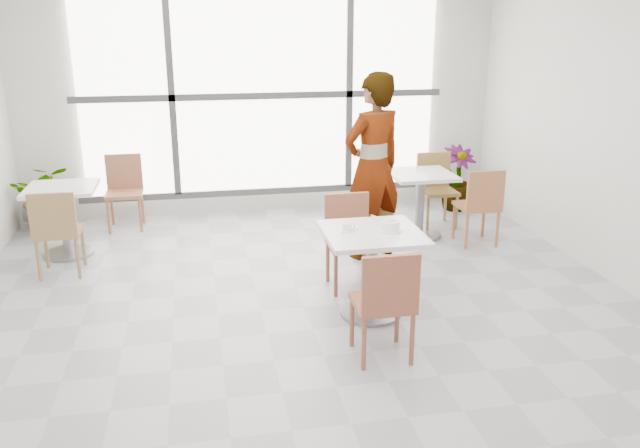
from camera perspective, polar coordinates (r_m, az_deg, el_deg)
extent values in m
plane|color=#9E9EA5|center=(5.37, -0.62, -9.25)|extent=(7.00, 7.00, 0.00)
plane|color=silver|center=(8.30, -5.11, 11.20)|extent=(6.00, 0.00, 6.00)
plane|color=silver|center=(1.75, 21.28, -15.95)|extent=(6.00, 0.00, 6.00)
cube|color=white|center=(8.25, -5.07, 11.16)|extent=(4.40, 0.04, 2.40)
cube|color=#3F3F42|center=(8.22, -5.04, 11.13)|extent=(4.60, 0.05, 0.08)
cube|color=#3F3F42|center=(8.17, -12.87, 10.73)|extent=(0.08, 0.05, 2.40)
cube|color=#3F3F42|center=(8.40, 2.58, 11.33)|extent=(0.08, 0.05, 2.40)
cube|color=#3F3F42|center=(8.44, -4.82, 2.88)|extent=(4.60, 0.05, 0.08)
cube|color=white|center=(5.37, 4.63, -0.85)|extent=(0.80, 0.80, 0.04)
cylinder|color=slate|center=(5.50, 4.53, -4.56)|extent=(0.10, 0.10, 0.71)
cylinder|color=slate|center=(5.64, 4.44, -7.76)|extent=(0.52, 0.52, 0.03)
cube|color=#96503A|center=(4.83, 5.47, -6.90)|extent=(0.42, 0.42, 0.04)
cube|color=#96503A|center=(4.57, 6.22, -5.24)|extent=(0.42, 0.04, 0.42)
cylinder|color=#96503A|center=(5.13, 6.77, -8.18)|extent=(0.04, 0.04, 0.41)
cylinder|color=#96503A|center=(4.83, 8.08, -10.00)|extent=(0.04, 0.04, 0.41)
cylinder|color=#96503A|center=(5.04, 2.82, -8.57)|extent=(0.04, 0.04, 0.41)
cylinder|color=#96503A|center=(4.73, 3.88, -10.46)|extent=(0.04, 0.04, 0.41)
cube|color=#94543B|center=(6.01, 2.72, -1.79)|extent=(0.42, 0.42, 0.04)
cube|color=#94543B|center=(6.11, 2.33, 0.83)|extent=(0.42, 0.04, 0.42)
cylinder|color=#94543B|center=(5.88, 1.39, -4.55)|extent=(0.04, 0.04, 0.41)
cylinder|color=#94543B|center=(6.21, 0.68, -3.31)|extent=(0.04, 0.04, 0.41)
cylinder|color=#94543B|center=(5.97, 4.78, -4.28)|extent=(0.04, 0.04, 0.41)
cylinder|color=#94543B|center=(6.29, 3.90, -3.08)|extent=(0.04, 0.04, 0.41)
cylinder|color=white|center=(5.40, 6.14, -0.49)|extent=(0.21, 0.21, 0.01)
cylinder|color=white|center=(5.39, 6.16, -0.08)|extent=(0.16, 0.16, 0.07)
torus|color=white|center=(5.38, 6.17, 0.24)|extent=(0.16, 0.16, 0.01)
cylinder|color=beige|center=(5.39, 6.16, -0.10)|extent=(0.14, 0.14, 0.05)
cylinder|color=#F7EC9F|center=(5.38, 6.55, 0.20)|extent=(0.03, 0.03, 0.02)
cylinder|color=beige|center=(5.40, 6.60, 0.31)|extent=(0.03, 0.03, 0.01)
cylinder|color=#F6E19E|center=(5.38, 6.16, 0.22)|extent=(0.03, 0.03, 0.02)
cylinder|color=#F2E69C|center=(5.36, 6.23, 0.19)|extent=(0.03, 0.03, 0.02)
cylinder|color=beige|center=(5.37, 6.50, 0.24)|extent=(0.03, 0.03, 0.02)
cylinder|color=beige|center=(5.40, 6.64, 0.35)|extent=(0.03, 0.03, 0.01)
cylinder|color=beige|center=(5.38, 6.18, 0.29)|extent=(0.03, 0.03, 0.02)
cylinder|color=beige|center=(5.36, 6.27, 0.15)|extent=(0.03, 0.03, 0.02)
cylinder|color=#F3EC9D|center=(5.41, 6.42, 0.37)|extent=(0.03, 0.03, 0.01)
cylinder|color=#F3E99D|center=(5.37, 6.16, 0.21)|extent=(0.03, 0.03, 0.02)
cylinder|color=#F6EA9F|center=(5.37, 6.50, 0.26)|extent=(0.03, 0.03, 0.02)
cylinder|color=beige|center=(5.36, 5.91, 0.22)|extent=(0.03, 0.03, 0.02)
cylinder|color=beige|center=(5.38, 6.25, 0.32)|extent=(0.03, 0.03, 0.02)
cylinder|color=white|center=(5.36, 2.38, -0.57)|extent=(0.13, 0.13, 0.01)
cylinder|color=white|center=(5.35, 2.38, -0.22)|extent=(0.08, 0.08, 0.06)
torus|color=white|center=(5.36, 2.83, -0.20)|extent=(0.05, 0.01, 0.05)
cylinder|color=black|center=(5.34, 2.39, 0.02)|extent=(0.07, 0.07, 0.00)
cube|color=silver|center=(5.35, 2.95, -0.53)|extent=(0.09, 0.05, 0.00)
sphere|color=silver|center=(5.37, 3.27, -0.45)|extent=(0.02, 0.02, 0.02)
imported|color=black|center=(6.71, 4.66, 4.99)|extent=(0.83, 0.70, 1.93)
cube|color=white|center=(7.28, -21.77, 2.91)|extent=(0.70, 0.70, 0.04)
cylinder|color=gray|center=(7.38, -21.44, 0.09)|extent=(0.10, 0.10, 0.71)
cylinder|color=gray|center=(7.48, -21.15, -2.39)|extent=(0.52, 0.52, 0.03)
cube|color=white|center=(7.45, 8.88, 4.29)|extent=(0.70, 0.70, 0.04)
cylinder|color=slate|center=(7.55, 8.74, 1.52)|extent=(0.10, 0.10, 0.71)
cylinder|color=slate|center=(7.65, 8.63, -0.93)|extent=(0.52, 0.52, 0.03)
cube|color=#987348|center=(6.84, -21.92, -0.64)|extent=(0.42, 0.42, 0.04)
cube|color=#987348|center=(6.60, -22.43, 0.75)|extent=(0.42, 0.04, 0.42)
cylinder|color=#987348|center=(7.04, -20.02, -1.84)|extent=(0.04, 0.04, 0.41)
cylinder|color=#987348|center=(6.71, -20.45, -2.85)|extent=(0.04, 0.04, 0.41)
cylinder|color=#987348|center=(7.11, -22.88, -1.99)|extent=(0.04, 0.04, 0.41)
cylinder|color=#987348|center=(6.78, -23.45, -3.00)|extent=(0.04, 0.04, 0.41)
cube|color=#9B6044|center=(8.06, -16.79, 2.56)|extent=(0.42, 0.42, 0.04)
cube|color=#9B6044|center=(8.19, -16.81, 4.45)|extent=(0.42, 0.04, 0.42)
cylinder|color=#9B6044|center=(7.97, -18.04, 0.58)|extent=(0.04, 0.04, 0.41)
cylinder|color=#9B6044|center=(8.31, -17.77, 1.30)|extent=(0.04, 0.04, 0.41)
cylinder|color=#9B6044|center=(7.93, -15.47, 0.74)|extent=(0.04, 0.04, 0.41)
cylinder|color=#9B6044|center=(8.27, -15.30, 1.45)|extent=(0.04, 0.04, 0.41)
cube|color=#A3663C|center=(7.41, 13.58, 1.53)|extent=(0.42, 0.42, 0.04)
cube|color=#A3663C|center=(7.19, 14.33, 2.87)|extent=(0.42, 0.04, 0.42)
cylinder|color=#A3663C|center=(7.71, 14.14, 0.36)|extent=(0.04, 0.04, 0.41)
cylinder|color=#A3663C|center=(7.40, 15.29, -0.46)|extent=(0.04, 0.04, 0.41)
cylinder|color=#A3663C|center=(7.56, 11.66, 0.21)|extent=(0.04, 0.04, 0.41)
cylinder|color=#A3663C|center=(7.25, 12.74, -0.64)|extent=(0.04, 0.04, 0.41)
cube|color=olive|center=(7.94, 10.29, 2.81)|extent=(0.42, 0.42, 0.04)
cube|color=olive|center=(8.06, 9.89, 4.74)|extent=(0.42, 0.04, 0.42)
cylinder|color=olive|center=(7.77, 9.43, 0.82)|extent=(0.04, 0.04, 0.41)
cylinder|color=olive|center=(8.10, 8.56, 1.55)|extent=(0.04, 0.04, 0.41)
cylinder|color=olive|center=(7.90, 11.88, 0.96)|extent=(0.04, 0.04, 0.41)
cylinder|color=olive|center=(8.22, 10.93, 1.67)|extent=(0.04, 0.04, 0.41)
imported|color=#418842|center=(8.35, -22.82, 2.22)|extent=(0.74, 0.64, 0.80)
imported|color=#457538|center=(8.72, 11.91, 3.96)|extent=(0.51, 0.51, 0.83)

